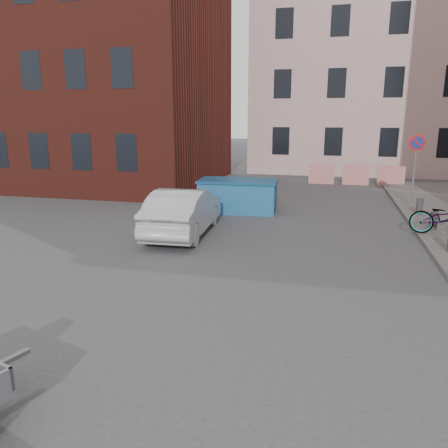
# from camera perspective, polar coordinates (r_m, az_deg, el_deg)

# --- Properties ---
(ground) EXTENTS (120.00, 120.00, 0.00)m
(ground) POSITION_cam_1_polar(r_m,az_deg,el_deg) (9.28, -5.83, -7.78)
(ground) COLOR #38383A
(ground) RESTS_ON ground
(building_brick) EXTENTS (12.00, 10.00, 14.00)m
(building_brick) POSITION_cam_1_polar(r_m,az_deg,el_deg) (24.52, -16.81, 21.76)
(building_brick) COLOR #591E16
(building_brick) RESTS_ON ground
(building_pink) EXTENTS (16.00, 8.00, 14.00)m
(building_pink) POSITION_cam_1_polar(r_m,az_deg,el_deg) (30.48, 20.67, 19.82)
(building_pink) COLOR #BD9391
(building_pink) RESTS_ON ground
(far_building) EXTENTS (6.00, 6.00, 8.00)m
(far_building) POSITION_cam_1_polar(r_m,az_deg,el_deg) (37.86, -24.28, 13.61)
(far_building) COLOR maroon
(far_building) RESTS_ON ground
(no_parking_sign) EXTENTS (0.60, 0.09, 2.65)m
(no_parking_sign) POSITION_cam_1_polar(r_m,az_deg,el_deg) (17.92, 23.77, 8.25)
(no_parking_sign) COLOR gray
(no_parking_sign) RESTS_ON sidewalk
(barriers) EXTENTS (4.70, 0.18, 1.00)m
(barriers) POSITION_cam_1_polar(r_m,az_deg,el_deg) (23.33, 16.81, 6.13)
(barriers) COLOR red
(barriers) RESTS_ON ground
(dumpster) EXTENTS (2.90, 1.60, 1.19)m
(dumpster) POSITION_cam_1_polar(r_m,az_deg,el_deg) (15.98, 1.83, 3.73)
(dumpster) COLOR #20639C
(dumpster) RESTS_ON ground
(silver_car) EXTENTS (1.69, 4.23, 1.37)m
(silver_car) POSITION_cam_1_polar(r_m,az_deg,el_deg) (12.99, -5.30, 1.69)
(silver_car) COLOR #A7A9AE
(silver_car) RESTS_ON ground
(bicycle) EXTENTS (2.07, 1.20, 1.03)m
(bicycle) POSITION_cam_1_polar(r_m,az_deg,el_deg) (13.75, 27.10, 0.67)
(bicycle) COLOR black
(bicycle) RESTS_ON sidewalk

